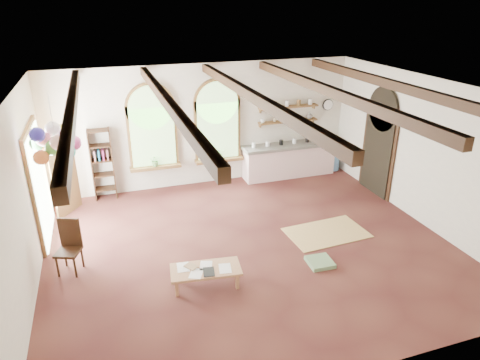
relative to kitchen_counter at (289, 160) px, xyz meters
name	(u,v)px	position (x,y,z in m)	size (l,w,h in m)	color
floor	(250,246)	(-2.30, -3.20, -0.48)	(8.00, 8.00, 0.00)	brown
ceiling_beams	(251,95)	(-2.30, -3.20, 2.62)	(6.20, 6.80, 0.18)	#311E0F
window_left	(152,130)	(-3.70, 0.23, 1.16)	(1.30, 0.28, 2.20)	brown
window_right	(218,124)	(-2.00, 0.23, 1.16)	(1.30, 0.28, 2.20)	brown
left_doorway	(40,185)	(-6.25, -1.40, 0.67)	(0.10, 1.90, 2.50)	brown
right_doorway	(378,152)	(1.65, -1.70, 0.62)	(0.10, 1.30, 2.40)	black
kitchen_counter	(289,160)	(0.00, 0.00, 0.00)	(2.68, 0.62, 0.94)	silver
wall_shelf_lower	(288,121)	(0.00, 0.18, 1.07)	(1.70, 0.24, 0.04)	brown
wall_shelf_upper	(289,107)	(0.00, 0.18, 1.47)	(1.70, 0.24, 0.04)	brown
wall_clock	(328,105)	(1.25, 0.25, 1.42)	(0.32, 0.32, 0.04)	black
bookshelf	(102,164)	(-5.00, 0.12, 0.42)	(0.53, 0.32, 1.80)	#311E0F
coffee_table	(206,271)	(-3.47, -4.19, -0.17)	(1.28, 0.71, 0.35)	#A6714C
side_chair	(70,257)	(-5.74, -2.98, -0.18)	(0.53, 0.53, 1.02)	#311E0F
floor_mat	(327,233)	(-0.55, -3.24, -0.47)	(1.69, 1.05, 0.02)	tan
floor_cushion	(320,262)	(-1.25, -4.24, -0.44)	(0.46, 0.46, 0.08)	#678A5F
water_jug_a	(334,161)	(1.45, 0.00, -0.21)	(0.32, 0.32, 0.61)	#5E93CA
water_jug_b	(320,163)	(1.00, 0.00, -0.22)	(0.30, 0.30, 0.59)	#5E93CA
balloon_cluster	(56,142)	(-5.70, -2.40, 1.86)	(0.89, 0.94, 1.16)	white
table_book	(188,269)	(-3.77, -4.11, -0.12)	(0.17, 0.24, 0.02)	olive
tablet	(209,272)	(-3.45, -4.31, -0.12)	(0.19, 0.28, 0.01)	black
potted_plant_left	(155,160)	(-3.70, 0.12, 0.37)	(0.27, 0.23, 0.30)	#598C4C
potted_plant_right	(219,153)	(-2.00, 0.12, 0.37)	(0.27, 0.23, 0.30)	#598C4C
shelf_cup_a	(263,121)	(-0.75, 0.18, 1.14)	(0.12, 0.10, 0.10)	white
shelf_cup_b	(275,120)	(-0.40, 0.18, 1.14)	(0.10, 0.10, 0.09)	beige
shelf_bowl_a	(286,120)	(-0.05, 0.18, 1.12)	(0.22, 0.22, 0.05)	beige
shelf_bowl_b	(298,118)	(0.30, 0.18, 1.12)	(0.20, 0.20, 0.06)	#8C664C
shelf_vase	(309,115)	(0.65, 0.18, 1.19)	(0.18, 0.18, 0.19)	slate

